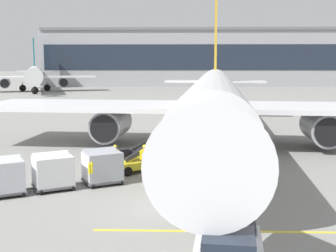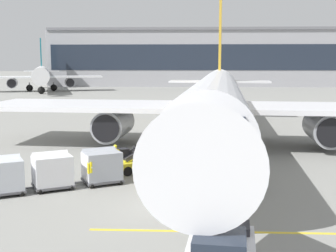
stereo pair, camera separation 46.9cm
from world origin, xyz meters
TOP-DOWN VIEW (x-y plane):
  - ground_plane at (0.00, 0.00)m, footprint 600.00×600.00m
  - parked_airplane at (3.16, 15.26)m, footprint 37.17×47.35m
  - belt_loader at (-1.73, 6.88)m, footprint 5.19×3.96m
  - baggage_cart_lead at (-3.72, 3.78)m, footprint 2.77×2.36m
  - baggage_cart_second at (-6.10, 2.64)m, footprint 2.77×2.36m
  - baggage_cart_third at (-8.28, 1.50)m, footprint 2.77×2.36m
  - ground_crew_by_loader at (-4.08, 2.84)m, footprint 0.38×0.52m
  - ground_crew_by_carts at (-1.40, 4.71)m, footprint 0.35×0.54m
  - ground_crew_marshaller at (-3.34, 6.05)m, footprint 0.46×0.43m
  - ground_crew_wingwalker at (-1.60, 6.14)m, footprint 0.57×0.27m
  - safety_cone_engine_keepout at (-2.39, 10.21)m, footprint 0.55×0.55m
  - apron_guidance_line_lead_in at (2.99, 14.40)m, footprint 0.20×110.00m
  - apron_guidance_line_stop_bar at (3.10, -3.01)m, footprint 12.00×0.20m
  - terminal_building at (8.79, 106.56)m, footprint 91.47×16.75m
  - distant_airplane at (-32.24, 79.96)m, footprint 27.29×35.31m

SIDE VIEW (x-z plane):
  - ground_plane at x=0.00m, z-range 0.00..0.00m
  - apron_guidance_line_lead_in at x=2.99m, z-range 0.00..0.01m
  - apron_guidance_line_stop_bar at x=3.10m, z-range 0.00..0.01m
  - safety_cone_engine_keepout at x=-2.39m, z-range -0.01..0.62m
  - belt_loader at x=-1.73m, z-range -0.59..2.28m
  - ground_crew_by_loader at x=-4.08m, z-range 0.13..1.87m
  - ground_crew_by_carts at x=-1.40m, z-range 0.13..1.87m
  - ground_crew_marshaller at x=-3.34m, z-range 0.13..1.87m
  - ground_crew_wingwalker at x=-1.60m, z-range 0.13..1.87m
  - baggage_cart_lead at x=-3.72m, z-range 0.04..1.96m
  - baggage_cart_second at x=-6.10m, z-range 0.04..1.96m
  - baggage_cart_third at x=-8.28m, z-range 0.04..1.96m
  - parked_airplane at x=3.16m, z-range -4.18..11.37m
  - distant_airplane at x=-32.24m, z-range -2.62..9.91m
  - terminal_building at x=8.79m, z-range -0.05..15.48m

